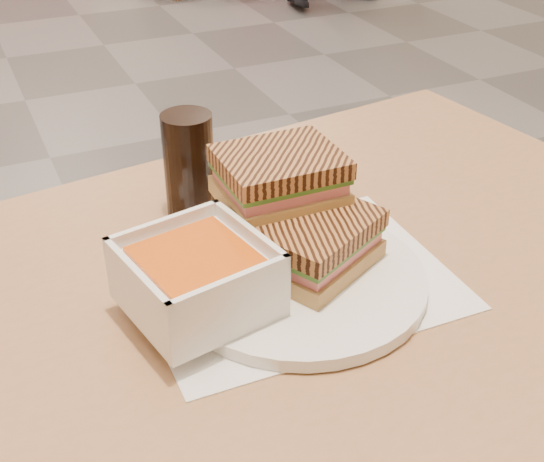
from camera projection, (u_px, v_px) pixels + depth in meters
name	position (u px, v px, depth m)	size (l,w,h in m)	color
main_table	(233.00, 381.00, 0.83)	(1.28, 0.86, 0.75)	#A2724B
tray_liner	(295.00, 280.00, 0.80)	(0.34, 0.27, 0.00)	white
plate	(299.00, 280.00, 0.79)	(0.28, 0.28, 0.01)	white
soup_bowl	(197.00, 280.00, 0.72)	(0.16, 0.16, 0.07)	white
panini_lower	(313.00, 241.00, 0.79)	(0.17, 0.16, 0.06)	tan
panini_upper	(280.00, 178.00, 0.80)	(0.13, 0.11, 0.06)	tan
cola_glass	(189.00, 166.00, 0.89)	(0.06, 0.06, 0.13)	black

